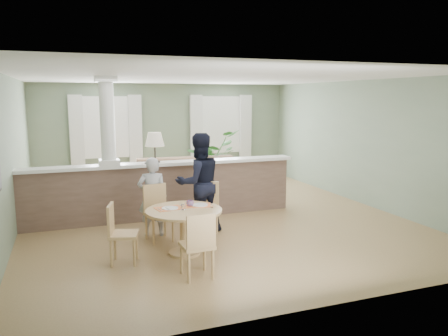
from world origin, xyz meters
name	(u,v)px	position (x,y,z in m)	size (l,w,h in m)	color
ground	(211,217)	(0.00, 0.00, 0.00)	(8.00, 8.00, 0.00)	#A68657
room_shell	(200,123)	(-0.03, 0.63, 1.81)	(7.02, 8.02, 2.71)	gray
pony_wall	(159,183)	(-0.99, 0.20, 0.71)	(5.32, 0.38, 2.70)	brown
sofa	(189,178)	(0.08, 1.87, 0.45)	(3.09, 1.21, 0.90)	#7D6244
houseplant	(212,159)	(0.91, 2.66, 0.75)	(1.35, 1.17, 1.49)	#306829
dining_table	(184,218)	(-1.03, -1.81, 0.55)	(1.14, 1.14, 0.78)	tan
chair_far_boy	(157,210)	(-1.27, -1.01, 0.50)	(0.48, 0.48, 0.91)	tan
chair_far_man	(206,206)	(-0.44, -1.04, 0.50)	(0.57, 0.57, 0.91)	tan
chair_near	(199,242)	(-1.09, -2.77, 0.49)	(0.41, 0.41, 0.89)	tan
chair_side	(119,231)	(-1.99, -1.87, 0.47)	(0.48, 0.48, 0.86)	tan
child_person	(152,197)	(-1.30, -0.78, 0.68)	(0.49, 0.32, 1.35)	#A4A4A9
man_person	(199,183)	(-0.49, -0.80, 0.87)	(0.84, 0.66, 1.73)	black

